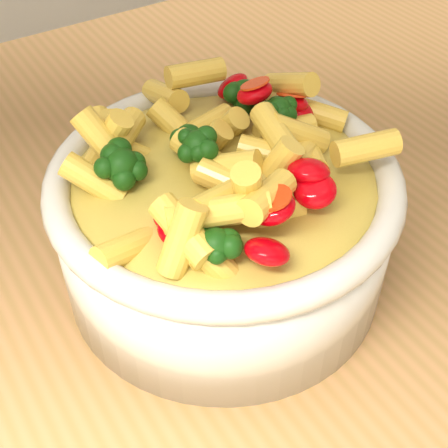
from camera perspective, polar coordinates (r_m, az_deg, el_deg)
table at (r=0.57m, az=-3.62°, el=-9.03°), size 1.20×0.80×0.90m
serving_bowl at (r=0.43m, az=0.00°, el=0.12°), size 0.23×0.23×0.10m
pasta_salad at (r=0.39m, az=0.00°, el=6.80°), size 0.18×0.18×0.04m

